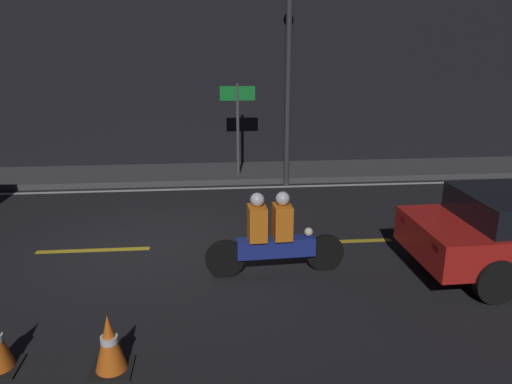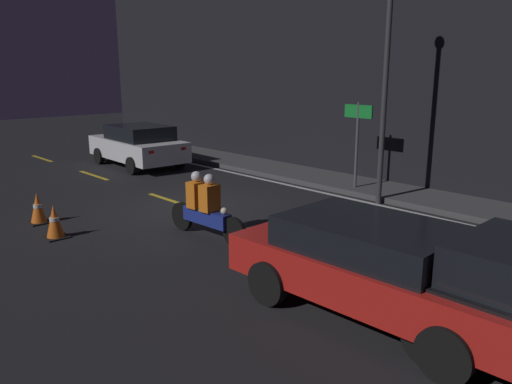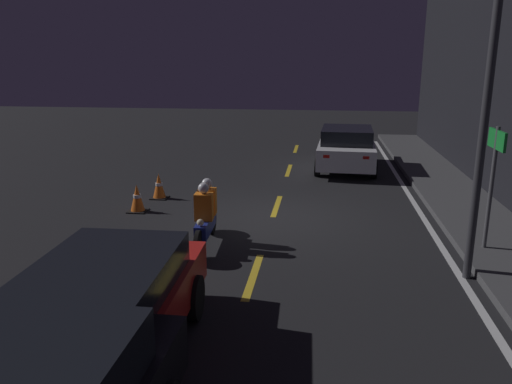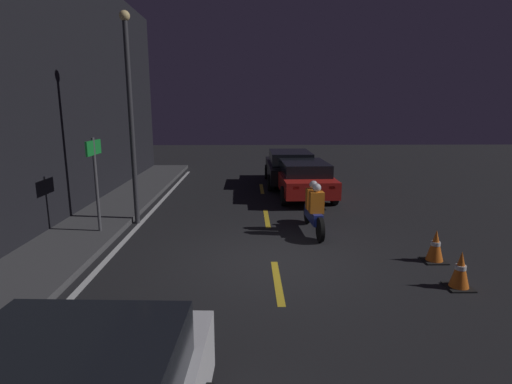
{
  "view_description": "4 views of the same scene",
  "coord_description": "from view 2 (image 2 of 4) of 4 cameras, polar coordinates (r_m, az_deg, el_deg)",
  "views": [
    {
      "loc": [
        1.18,
        -8.47,
        3.65
      ],
      "look_at": [
        1.98,
        0.47,
        0.87
      ],
      "focal_mm": 35.0,
      "sensor_mm": 36.0,
      "label": 1
    },
    {
      "loc": [
        10.04,
        -7.23,
        3.4
      ],
      "look_at": [
        2.25,
        0.12,
        0.79
      ],
      "focal_mm": 35.0,
      "sensor_mm": 36.0,
      "label": 2
    },
    {
      "loc": [
        11.67,
        1.15,
        3.72
      ],
      "look_at": [
        1.8,
        -0.18,
        1.11
      ],
      "focal_mm": 35.0,
      "sensor_mm": 36.0,
      "label": 3
    },
    {
      "loc": [
        -8.12,
        0.55,
        3.26
      ],
      "look_at": [
        3.72,
        0.32,
        0.77
      ],
      "focal_mm": 28.0,
      "sensor_mm": 36.0,
      "label": 4
    }
  ],
  "objects": [
    {
      "name": "sedan_white",
      "position": [
        18.63,
        -13.31,
        5.29
      ],
      "size": [
        4.29,
        2.16,
        1.49
      ],
      "rotation": [
        0.0,
        0.0,
        3.1
      ],
      "color": "silver",
      "rests_on": "ground"
    },
    {
      "name": "taxi_red",
      "position": [
        7.28,
        13.72,
        -8.12
      ],
      "size": [
        4.43,
        2.03,
        1.35
      ],
      "rotation": [
        0.0,
        0.0,
        0.03
      ],
      "color": "red",
      "rests_on": "ground"
    },
    {
      "name": "building_front",
      "position": [
        16.57,
        9.67,
        15.14
      ],
      "size": [
        28.0,
        0.3,
        7.73
      ],
      "color": "black",
      "rests_on": "ground"
    },
    {
      "name": "motorcycle",
      "position": [
        10.36,
        -5.9,
        -1.79
      ],
      "size": [
        2.25,
        0.4,
        1.38
      ],
      "rotation": [
        0.0,
        0.0,
        0.06
      ],
      "color": "black",
      "rests_on": "ground"
    },
    {
      "name": "shop_sign",
      "position": [
        14.3,
        11.54,
        7.17
      ],
      "size": [
        0.9,
        0.08,
        2.4
      ],
      "color": "#4C4C51",
      "rests_on": "raised_curb"
    },
    {
      "name": "ground_plane",
      "position": [
        12.83,
        -7.32,
        -1.77
      ],
      "size": [
        56.0,
        56.0,
        0.0
      ],
      "primitive_type": "plane",
      "color": "black"
    },
    {
      "name": "raised_curb",
      "position": [
        16.06,
        6.78,
        1.67
      ],
      "size": [
        28.0,
        1.88,
        0.15
      ],
      "color": "#424244",
      "rests_on": "ground"
    },
    {
      "name": "street_lamp",
      "position": [
        13.02,
        14.6,
        12.56
      ],
      "size": [
        0.28,
        0.28,
        5.76
      ],
      "color": "#333338",
      "rests_on": "ground"
    },
    {
      "name": "traffic_cone_mid",
      "position": [
        11.17,
        -22.04,
        -3.17
      ],
      "size": [
        0.47,
        0.47,
        0.71
      ],
      "color": "black",
      "rests_on": "ground"
    },
    {
      "name": "lane_dash_b",
      "position": [
        17.47,
        -18.04,
        1.82
      ],
      "size": [
        2.0,
        0.14,
        0.01
      ],
      "color": "gold",
      "rests_on": "ground"
    },
    {
      "name": "lane_solid_kerb",
      "position": [
        15.2,
        3.89,
        0.77
      ],
      "size": [
        25.2,
        0.14,
        0.01
      ],
      "color": "silver",
      "rests_on": "ground"
    },
    {
      "name": "lane_dash_d",
      "position": [
        10.32,
        4.29,
        -5.53
      ],
      "size": [
        2.0,
        0.14,
        0.01
      ],
      "color": "gold",
      "rests_on": "ground"
    },
    {
      "name": "traffic_cone_near",
      "position": [
        12.4,
        -23.66,
        -1.72
      ],
      "size": [
        0.46,
        0.46,
        0.71
      ],
      "color": "black",
      "rests_on": "ground"
    },
    {
      "name": "lane_dash_a",
      "position": [
        21.57,
        -23.25,
        3.54
      ],
      "size": [
        2.0,
        0.14,
        0.01
      ],
      "color": "gold",
      "rests_on": "ground"
    },
    {
      "name": "lane_dash_c",
      "position": [
        13.63,
        -9.81,
        -0.93
      ],
      "size": [
        2.0,
        0.14,
        0.01
      ],
      "color": "gold",
      "rests_on": "ground"
    }
  ]
}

